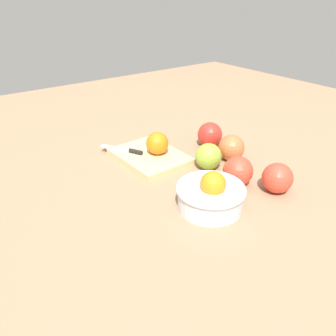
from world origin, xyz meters
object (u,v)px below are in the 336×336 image
object	(u,v)px
apple_front_left	(277,178)
apple_mid_center	(209,157)
bowl	(211,194)
orange_on_board	(157,143)
apple_front_right	(210,135)
apple_front_center	(231,147)
apple_mid_left	(238,171)
cutting_board	(150,156)
knife	(127,150)

from	to	relation	value
apple_front_left	apple_mid_center	distance (m)	0.21
bowl	orange_on_board	distance (m)	0.30
apple_front_right	apple_front_center	world-z (taller)	apple_front_right
apple_front_left	apple_mid_center	xyz separation A→B (m)	(0.20, 0.06, -0.00)
apple_front_left	apple_mid_left	bearing A→B (deg)	32.60
apple_front_center	apple_mid_center	size ratio (longest dim) A/B	1.04
apple_front_center	apple_mid_center	bearing A→B (deg)	93.97
apple_mid_left	apple_mid_center	bearing A→B (deg)	0.23
cutting_board	apple_mid_left	world-z (taller)	apple_mid_left
apple_mid_left	apple_front_center	xyz separation A→B (m)	(0.12, -0.10, -0.00)
cutting_board	apple_front_right	xyz separation A→B (m)	(-0.04, -0.22, 0.03)
cutting_board	orange_on_board	bearing A→B (deg)	-123.13
knife	apple_mid_left	xyz separation A→B (m)	(-0.33, -0.16, 0.02)
cutting_board	bowl	bearing A→B (deg)	174.78
bowl	apple_mid_center	size ratio (longest dim) A/B	2.15
bowl	orange_on_board	bearing A→B (deg)	-9.36
orange_on_board	apple_front_left	size ratio (longest dim) A/B	0.87
cutting_board	apple_front_left	world-z (taller)	apple_front_left
orange_on_board	apple_mid_center	world-z (taller)	orange_on_board
orange_on_board	cutting_board	bearing A→B (deg)	56.87
bowl	knife	bearing A→B (deg)	3.37
apple_front_left	apple_mid_center	bearing A→B (deg)	15.67
apple_front_right	apple_front_center	bearing A→B (deg)	171.10
knife	apple_front_right	xyz separation A→B (m)	(-0.09, -0.27, 0.02)
apple_front_right	apple_front_center	size ratio (longest dim) A/B	1.02
knife	apple_front_center	size ratio (longest dim) A/B	1.78
apple_mid_left	apple_mid_center	size ratio (longest dim) A/B	1.04
cutting_board	orange_on_board	distance (m)	0.05
apple_front_right	apple_front_left	size ratio (longest dim) A/B	1.03
bowl	apple_front_right	distance (m)	0.37
bowl	knife	world-z (taller)	bowl
knife	cutting_board	bearing A→B (deg)	-138.45
apple_mid_center	apple_mid_left	bearing A→B (deg)	-179.77
orange_on_board	apple_mid_left	xyz separation A→B (m)	(-0.26, -0.09, -0.01)
apple_front_center	apple_front_left	world-z (taller)	same
cutting_board	apple_front_left	xyz separation A→B (m)	(-0.36, -0.16, 0.03)
apple_front_center	apple_front_left	distance (m)	0.21
cutting_board	apple_front_left	distance (m)	0.40
cutting_board	knife	distance (m)	0.08
orange_on_board	apple_mid_left	distance (m)	0.27
apple_front_right	apple_mid_left	bearing A→B (deg)	154.02
knife	apple_front_right	distance (m)	0.29
cutting_board	apple_mid_center	xyz separation A→B (m)	(-0.16, -0.11, 0.03)
apple_mid_center	apple_front_left	bearing A→B (deg)	-164.33
apple_front_left	apple_mid_center	size ratio (longest dim) A/B	1.03
apple_mid_center	bowl	bearing A→B (deg)	138.18
orange_on_board	apple_front_left	bearing A→B (deg)	-157.44
knife	apple_front_right	bearing A→B (deg)	-108.95
apple_front_center	apple_front_right	bearing A→B (deg)	-8.90
orange_on_board	apple_mid_left	world-z (taller)	orange_on_board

